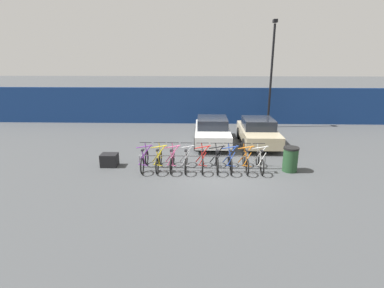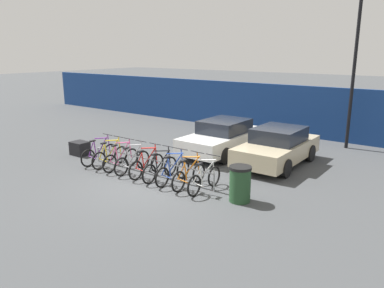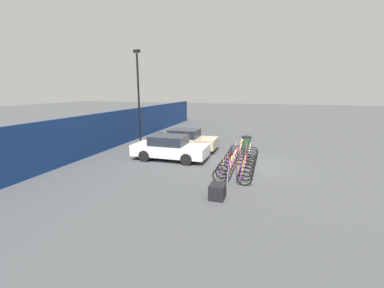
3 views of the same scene
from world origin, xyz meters
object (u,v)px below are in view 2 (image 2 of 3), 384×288
Objects in this scene: bicycle_orange at (189,176)px; car_beige at (278,147)px; bicycle_silver at (132,162)px; lamp_post at (355,61)px; bicycle_blue at (173,172)px; car_white at (223,137)px; bicycle_white at (205,179)px; trash_bin at (240,184)px; cargo_crate at (80,148)px; bicycle_yellow at (110,156)px; bicycle_purple at (99,154)px; bike_rack at (149,161)px; bicycle_red at (147,165)px; bicycle_black at (160,169)px; bicycle_pink at (121,159)px.

car_beige is at bearing 76.02° from bicycle_orange.
lamp_post reaches higher than bicycle_silver.
bicycle_blue is 0.40× the size of car_white.
car_white is at bearing 110.56° from bicycle_orange.
bicycle_white is 0.40× the size of car_white.
lamp_post is 6.54× the size of trash_bin.
bicycle_silver is at bearing 179.76° from bicycle_blue.
car_white is at bearing 39.04° from cargo_crate.
bicycle_yellow is 1.15m from bicycle_silver.
bicycle_blue is at bearing -1.98° from bicycle_purple.
lamp_post is (3.86, 3.97, 3.03)m from car_white.
cargo_crate is (-5.81, 0.31, -0.10)m from bicycle_orange.
bicycle_blue is 5.18m from cargo_crate.
bicycle_silver is (-0.65, -0.15, -0.13)m from bike_rack.
bike_rack is 0.20m from bicycle_red.
bicycle_purple is 1.00× the size of bicycle_black.
bike_rack is 0.68m from bicycle_silver.
bicycle_purple is 2.44m from bicycle_red.
bicycle_purple is 1.00× the size of bicycle_white.
bicycle_blue is at bearing -1.60° from bicycle_pink.
car_beige is 7.87m from cargo_crate.
bicycle_orange is at bearing -108.11° from lamp_post.
bike_rack is 4.00m from cargo_crate.
bike_rack reaches higher than cargo_crate.
lamp_post is at bearing 55.01° from bicycle_silver.
trash_bin is (1.82, -0.04, 0.14)m from bicycle_orange.
bicycle_pink is 1.87m from bicycle_black.
bicycle_white is at bearing -104.22° from lamp_post.
car_beige is (2.38, 3.87, 0.31)m from bicycle_black.
bicycle_pink is 10.34m from lamp_post.
bicycle_red is 0.60m from bicycle_black.
bicycle_black is 4.02m from car_white.
bicycle_blue is 0.42× the size of car_beige.
bicycle_blue is (1.83, 0.00, 0.00)m from bicycle_silver.
car_white is 6.32m from lamp_post.
bicycle_yellow is at bearing -141.23° from car_beige.
bicycle_purple and bicycle_silver have the same top height.
bicycle_white is (2.38, 0.00, 0.00)m from bicycle_red.
bicycle_pink is 2.77m from cargo_crate.
bicycle_pink is at bearing -173.16° from bike_rack.
bicycle_yellow is 0.40× the size of car_white.
bicycle_purple is at bearing -11.01° from cargo_crate.
car_beige reaches higher than bicycle_purple.
bicycle_blue is 4.30m from car_beige.
bicycle_orange is 1.00× the size of bicycle_white.
car_beige reaches higher than bicycle_yellow.
bicycle_silver is 2.44× the size of cargo_crate.
bike_rack is 3.13× the size of bicycle_red.
bike_rack is at bearing 178.47° from bicycle_orange.
bicycle_black is at bearing -121.64° from car_beige.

